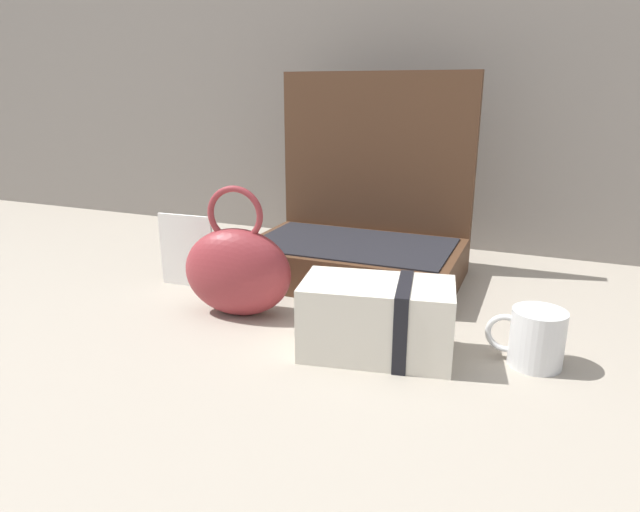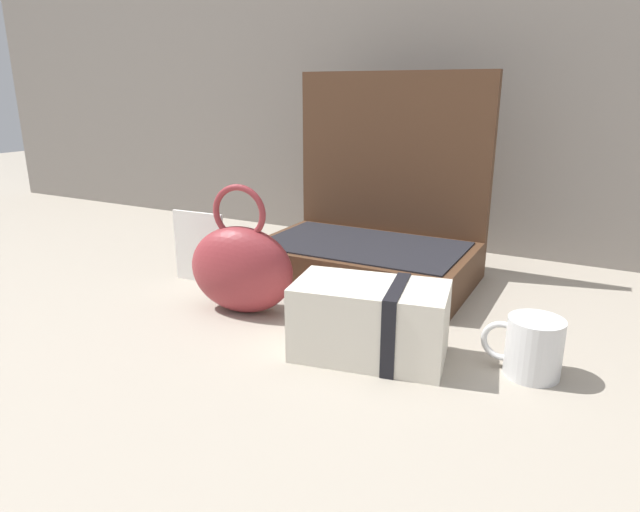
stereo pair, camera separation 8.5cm
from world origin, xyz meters
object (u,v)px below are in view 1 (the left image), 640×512
at_px(teal_pouch_handbag, 238,270).
at_px(info_card_left, 187,251).
at_px(coffee_mug, 535,338).
at_px(cream_toiletry_bag, 379,319).
at_px(open_suitcase, 360,232).

distance_m(teal_pouch_handbag, info_card_left, 0.19).
bearing_deg(coffee_mug, cream_toiletry_bag, -166.35).
bearing_deg(cream_toiletry_bag, teal_pouch_handbag, 169.16).
bearing_deg(teal_pouch_handbag, open_suitcase, 66.21).
height_order(teal_pouch_handbag, coffee_mug, teal_pouch_handbag).
relative_size(coffee_mug, info_card_left, 0.75).
xyz_separation_m(cream_toiletry_bag, coffee_mug, (0.22, 0.05, -0.01)).
bearing_deg(info_card_left, cream_toiletry_bag, -20.79).
relative_size(open_suitcase, coffee_mug, 3.88).
relative_size(cream_toiletry_bag, info_card_left, 1.63).
xyz_separation_m(teal_pouch_handbag, cream_toiletry_bag, (0.27, -0.05, -0.03)).
distance_m(coffee_mug, info_card_left, 0.67).
xyz_separation_m(open_suitcase, info_card_left, (-0.30, -0.20, -0.02)).
bearing_deg(info_card_left, open_suitcase, 30.66).
distance_m(cream_toiletry_bag, coffee_mug, 0.23).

